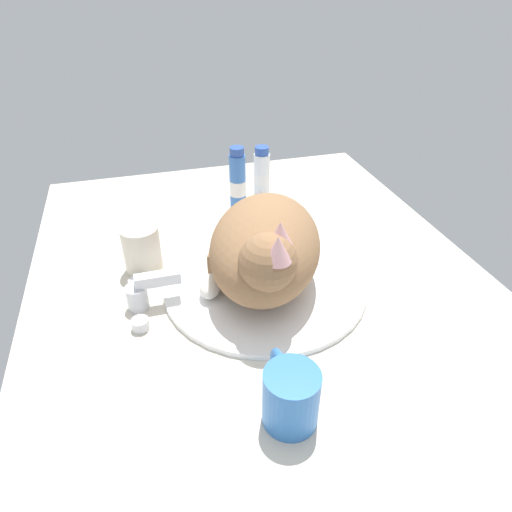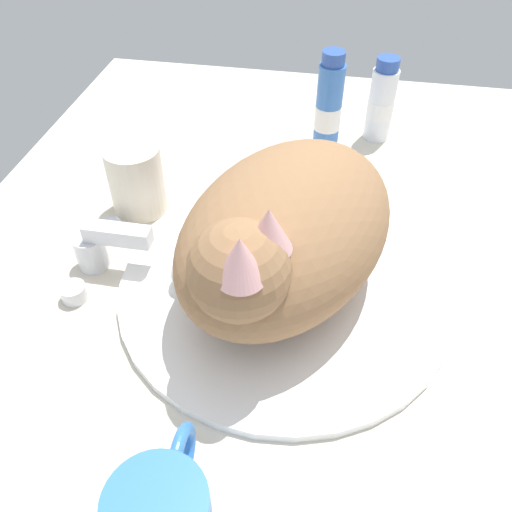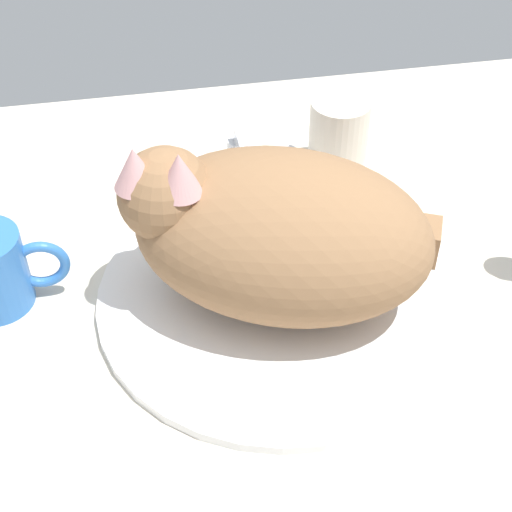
# 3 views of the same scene
# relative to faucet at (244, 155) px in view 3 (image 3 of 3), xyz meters

# --- Properties ---
(ground_plane) EXTENTS (1.10, 0.83, 0.03)m
(ground_plane) POSITION_rel_faucet_xyz_m (0.00, -0.21, -0.04)
(ground_plane) COLOR beige
(sink_basin) EXTENTS (0.36, 0.36, 0.01)m
(sink_basin) POSITION_rel_faucet_xyz_m (0.00, -0.21, -0.02)
(sink_basin) COLOR white
(sink_basin) RESTS_ON ground_plane
(faucet) EXTENTS (0.13, 0.09, 0.06)m
(faucet) POSITION_rel_faucet_xyz_m (0.00, 0.00, 0.00)
(faucet) COLOR silver
(faucet) RESTS_ON ground_plane
(cat) EXTENTS (0.34, 0.28, 0.17)m
(cat) POSITION_rel_faucet_xyz_m (-0.01, -0.21, 0.06)
(cat) COLOR #936B47
(cat) RESTS_ON sink_basin
(rinse_cup) EXTENTS (0.07, 0.07, 0.09)m
(rinse_cup) POSITION_rel_faucet_xyz_m (0.11, -0.01, 0.02)
(rinse_cup) COLOR silver
(rinse_cup) RESTS_ON ground_plane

